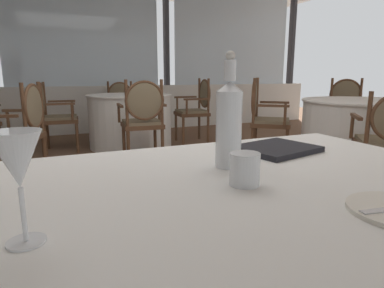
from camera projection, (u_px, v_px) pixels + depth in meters
name	position (u px, v px, depth m)	size (l,w,h in m)	color
ground_plane	(155.00, 216.00, 2.48)	(13.94, 13.94, 0.00)	brown
window_wall_far	(87.00, 68.00, 5.85)	(9.63, 0.14, 2.94)	silver
water_bottle	(229.00, 122.00, 0.99)	(0.08, 0.08, 0.35)	white
wine_glass	(18.00, 162.00, 0.52)	(0.08, 0.08, 0.19)	white
water_tumbler	(245.00, 169.00, 0.84)	(0.08, 0.08, 0.08)	white
menu_book	(277.00, 149.00, 1.22)	(0.27, 0.22, 0.02)	black
dining_chair_0_0	(23.00, 125.00, 3.23)	(0.59, 0.63, 0.98)	brown
background_table_1	(360.00, 133.00, 3.80)	(1.34, 1.34, 0.77)	white
dining_chair_1_1	(346.00, 107.00, 4.80)	(0.66, 0.65, 1.00)	brown
dining_chair_1_2	(264.00, 113.00, 4.05)	(0.65, 0.66, 1.01)	brown
background_table_2	(130.00, 121.00, 4.86)	(1.23, 1.23, 0.77)	white
dining_chair_2_0	(197.00, 105.00, 5.15)	(0.50, 0.56, 0.99)	brown
dining_chair_2_1	(121.00, 104.00, 5.80)	(0.56, 0.50, 0.94)	brown
dining_chair_2_2	(53.00, 112.00, 4.50)	(0.50, 0.56, 0.95)	brown
dining_chair_2_3	(143.00, 115.00, 3.85)	(0.56, 0.50, 1.00)	brown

